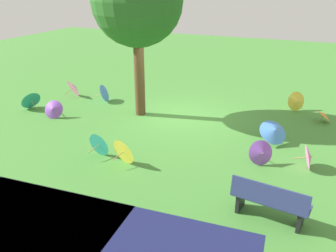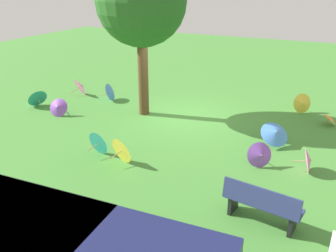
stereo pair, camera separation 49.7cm
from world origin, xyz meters
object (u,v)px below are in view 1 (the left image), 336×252
Objects in this scene: parasol_purple_1 at (53,109)px; parasol_pink_0 at (309,157)px; parasol_yellow_2 at (297,101)px; parasol_pink_1 at (74,88)px; parasol_purple_0 at (262,153)px; parasol_yellow_1 at (126,150)px; parasol_orange_0 at (324,115)px; parasol_teal_0 at (30,99)px; park_bench at (270,201)px; parasol_teal_1 at (100,144)px; shade_tree at (137,1)px; parasol_blue_0 at (106,93)px; parasol_blue_3 at (274,131)px.

parasol_pink_0 is at bearing 177.73° from parasol_purple_1.
parasol_pink_1 is at bearing 11.46° from parasol_yellow_2.
parasol_pink_0 is at bearing 163.75° from parasol_pink_1.
parasol_purple_0 reaches higher than parasol_pink_0.
parasol_purple_0 is 3.70m from parasol_yellow_1.
parasol_teal_0 is at bearing 15.50° from parasol_orange_0.
parasol_pink_0 is 0.94× the size of parasol_yellow_2.
parasol_yellow_1 reaches higher than parasol_purple_1.
parasol_teal_1 is at bearing -13.50° from park_bench.
parasol_yellow_1 is (-5.03, 4.47, 0.01)m from parasol_pink_1.
parasol_yellow_2 is (-5.35, -2.69, -3.64)m from shade_tree.
shade_tree is 4.24m from parasol_blue_0.
parasol_yellow_1 reaches higher than parasol_purple_0.
parasol_blue_3 is (-7.69, -0.83, 0.11)m from parasol_purple_1.
park_bench is 10.56m from parasol_pink_1.
parasol_pink_1 is (9.99, 0.93, 0.10)m from parasol_orange_0.
park_bench reaches higher than parasol_purple_1.
parasol_pink_0 is at bearing 98.40° from parasol_yellow_2.
park_bench is at bearing 102.79° from parasol_purple_0.
park_bench reaches higher than parasol_teal_1.
parasol_teal_1 reaches higher than parasol_orange_0.
parasol_purple_1 reaches higher than parasol_orange_0.
parasol_purple_1 is 4.59m from parasol_yellow_1.
parasol_teal_0 is at bearing 2.29° from parasol_blue_3.
parasol_blue_3 reaches higher than parasol_purple_0.
shade_tree is 7.01m from parasol_yellow_2.
shade_tree is at bearing -81.96° from parasol_teal_1.
parasol_yellow_2 is (1.00, -0.89, 0.10)m from parasol_orange_0.
parasol_pink_1 is at bearing -31.44° from park_bench.
parasol_yellow_1 is (-4.13, 2.00, 0.06)m from parasol_purple_1.
parasol_pink_1 is (-0.60, -2.01, 0.01)m from parasol_teal_0.
parasol_yellow_2 is (-8.98, -1.82, -0.00)m from parasol_pink_1.
park_bench is 4.12m from parasol_yellow_1.
shade_tree reaches higher than park_bench.
parasol_blue_0 is at bearing -23.83° from parasol_purple_0.
park_bench is at bearing 165.40° from parasol_yellow_1.
parasol_blue_3 is at bearing 169.18° from parasol_pink_1.
parasol_blue_0 is at bearing -36.32° from park_bench.
parasol_pink_0 is (-0.65, -2.69, -0.13)m from park_bench.
parasol_purple_0 is 1.03× the size of parasol_yellow_2.
parasol_teal_0 is at bearing -4.51° from parasol_pink_0.
parasol_blue_3 reaches higher than parasol_pink_0.
shade_tree is at bearing -164.97° from parasol_teal_0.
parasol_yellow_1 is (-3.40, 4.39, 0.02)m from parasol_blue_0.
parasol_purple_1 is (8.12, -3.04, -0.13)m from park_bench.
parasol_purple_1 is at bearing -2.27° from parasol_pink_0.
parasol_teal_0 is at bearing -26.27° from parasol_teal_1.
parasol_orange_0 is at bearing -118.62° from parasol_blue_3.
parasol_purple_1 is 0.68× the size of parasol_blue_3.
parasol_blue_0 is 1.14× the size of parasol_orange_0.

